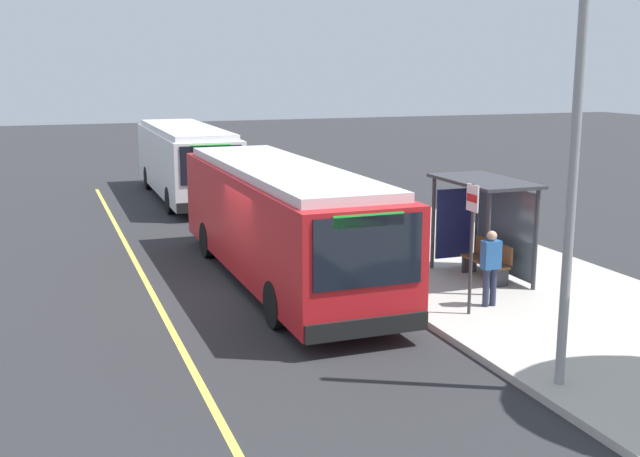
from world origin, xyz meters
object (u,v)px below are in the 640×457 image
object	(u,v)px
transit_bus_main	(281,219)
transit_bus_second	(186,159)
waiting_bench	(488,260)
route_sign_post	(472,231)
pedestrian_commuter	(491,263)

from	to	relation	value
transit_bus_main	transit_bus_second	size ratio (longest dim) A/B	1.04
transit_bus_second	waiting_bench	distance (m)	16.14
transit_bus_main	route_sign_post	distance (m)	5.14
transit_bus_second	pedestrian_commuter	size ratio (longest dim) A/B	6.14
transit_bus_main	route_sign_post	world-z (taller)	same
waiting_bench	pedestrian_commuter	world-z (taller)	pedestrian_commuter
transit_bus_main	pedestrian_commuter	bearing A→B (deg)	42.09
transit_bus_main	waiting_bench	bearing A→B (deg)	67.18
route_sign_post	waiting_bench	bearing A→B (deg)	140.68
transit_bus_second	waiting_bench	size ratio (longest dim) A/B	6.49
transit_bus_second	pedestrian_commuter	world-z (taller)	transit_bus_second
transit_bus_second	route_sign_post	size ratio (longest dim) A/B	3.71
transit_bus_main	pedestrian_commuter	xyz separation A→B (m)	(3.93, 3.55, -0.50)
waiting_bench	transit_bus_second	bearing A→B (deg)	-163.39
transit_bus_second	route_sign_post	xyz separation A→B (m)	(17.73, 2.73, 0.34)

